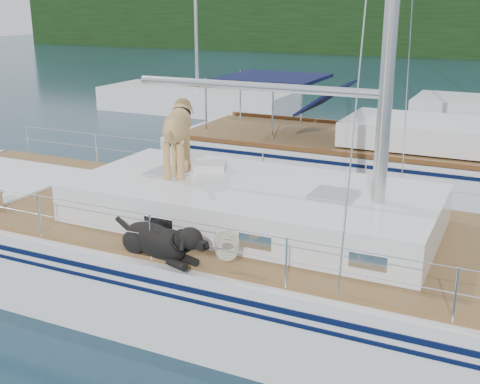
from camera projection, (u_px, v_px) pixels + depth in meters
The scene contains 6 objects.
ground at pixel (206, 288), 9.48m from camera, with size 120.00×120.00×0.00m, color black.
tree_line at pixel (479, 20), 47.32m from camera, with size 90.00×3.00×6.00m, color black.
shore_bank at pixel (476, 50), 49.07m from camera, with size 92.00×1.00×1.20m, color #595147.
main_sailboat at pixel (210, 249), 9.24m from camera, with size 12.00×3.97×14.01m.
neighbor_sailboat at pixel (401, 164), 14.27m from camera, with size 11.00×3.50×13.30m.
bg_boat_west at pixel (198, 101), 24.68m from camera, with size 8.00×3.00×11.65m.
Camera 1 is at (4.18, -7.52, 4.30)m, focal length 45.00 mm.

